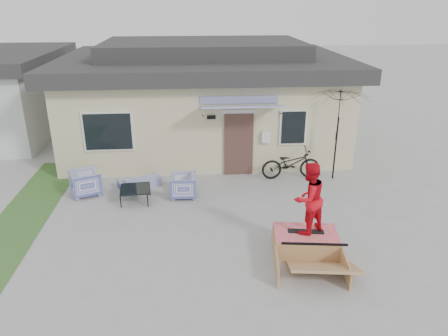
{
  "coord_description": "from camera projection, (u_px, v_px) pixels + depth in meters",
  "views": [
    {
      "loc": [
        -0.55,
        -8.87,
        5.59
      ],
      "look_at": [
        0.3,
        1.8,
        1.3
      ],
      "focal_mm": 34.28,
      "sensor_mm": 36.0,
      "label": 1
    }
  ],
  "objects": [
    {
      "name": "skater",
      "position": [
        309.0,
        197.0,
        9.64
      ],
      "size": [
        1.05,
        0.98,
        1.71
      ],
      "primitive_type": "imported",
      "rotation": [
        0.0,
        0.0,
        3.67
      ],
      "color": "red",
      "rests_on": "skateboard"
    },
    {
      "name": "house",
      "position": [
        204.0,
        96.0,
        17.0
      ],
      "size": [
        10.8,
        8.49,
        4.1
      ],
      "color": "beige",
      "rests_on": "ground"
    },
    {
      "name": "bicycle",
      "position": [
        291.0,
        160.0,
        13.98
      ],
      "size": [
        1.97,
        0.76,
        1.24
      ],
      "primitive_type": "imported",
      "rotation": [
        0.0,
        0.0,
        1.61
      ],
      "color": "black",
      "rests_on": "ground"
    },
    {
      "name": "coffee_table",
      "position": [
        136.0,
        195.0,
        12.5
      ],
      "size": [
        0.93,
        0.93,
        0.42
      ],
      "primitive_type": "cube",
      "rotation": [
        0.0,
        0.0,
        0.1
      ],
      "color": "black",
      "rests_on": "ground"
    },
    {
      "name": "armchair_right",
      "position": [
        183.0,
        185.0,
        12.74
      ],
      "size": [
        0.72,
        0.77,
        0.78
      ],
      "primitive_type": "imported",
      "rotation": [
        0.0,
        0.0,
        -1.58
      ],
      "color": "#3E479B",
      "rests_on": "ground"
    },
    {
      "name": "patio_umbrella",
      "position": [
        338.0,
        128.0,
        13.52
      ],
      "size": [
        2.1,
        1.98,
        2.2
      ],
      "color": "black",
      "rests_on": "ground"
    },
    {
      "name": "loveseat",
      "position": [
        139.0,
        179.0,
        13.5
      ],
      "size": [
        1.38,
        0.87,
        0.52
      ],
      "primitive_type": "imported",
      "rotation": [
        0.0,
        0.0,
        3.53
      ],
      "color": "#3E479B",
      "rests_on": "ground"
    },
    {
      "name": "ground",
      "position": [
        218.0,
        246.0,
        10.32
      ],
      "size": [
        90.0,
        90.0,
        0.0
      ],
      "primitive_type": "plane",
      "color": "#959595",
      "rests_on": "ground"
    },
    {
      "name": "armchair_left",
      "position": [
        86.0,
        181.0,
        12.87
      ],
      "size": [
        1.03,
        1.06,
        0.85
      ],
      "primitive_type": "imported",
      "rotation": [
        0.0,
        0.0,
        1.98
      ],
      "color": "#3E479B",
      "rests_on": "ground"
    },
    {
      "name": "skateboard",
      "position": [
        306.0,
        231.0,
        9.97
      ],
      "size": [
        0.86,
        0.34,
        0.05
      ],
      "primitive_type": "cube",
      "rotation": [
        0.0,
        0.0,
        -0.16
      ],
      "color": "black",
      "rests_on": "skate_ramp"
    },
    {
      "name": "skate_ramp",
      "position": [
        305.0,
        242.0,
        10.02
      ],
      "size": [
        1.7,
        2.12,
        0.49
      ],
      "primitive_type": null,
      "rotation": [
        0.0,
        0.0,
        -0.13
      ],
      "color": "#A67A4E",
      "rests_on": "ground"
    },
    {
      "name": "grass_strip",
      "position": [
        25.0,
        215.0,
        11.79
      ],
      "size": [
        1.4,
        8.0,
        0.01
      ],
      "primitive_type": "cube",
      "color": "#335C28",
      "rests_on": "ground"
    }
  ]
}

